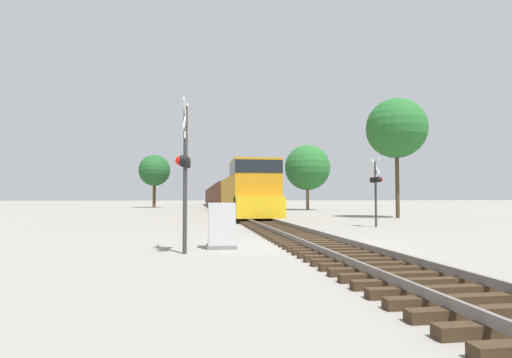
# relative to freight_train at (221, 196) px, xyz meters

# --- Properties ---
(ground_plane) EXTENTS (400.00, 400.00, 0.00)m
(ground_plane) POSITION_rel_freight_train_xyz_m (0.00, -48.19, -1.78)
(ground_plane) COLOR gray
(rail_track_bed) EXTENTS (2.60, 160.00, 0.31)m
(rail_track_bed) POSITION_rel_freight_train_xyz_m (0.00, -48.19, -1.65)
(rail_track_bed) COLOR #382819
(rail_track_bed) RESTS_ON ground
(freight_train) EXTENTS (3.07, 76.52, 4.12)m
(freight_train) POSITION_rel_freight_train_xyz_m (0.00, 0.00, 0.00)
(freight_train) COLOR #B77A14
(freight_train) RESTS_ON ground
(crossing_signal_near) EXTENTS (0.41, 1.01, 4.37)m
(crossing_signal_near) POSITION_rel_freight_train_xyz_m (-4.27, -49.55, 0.72)
(crossing_signal_near) COLOR #333333
(crossing_signal_near) RESTS_ON ground
(crossing_signal_far) EXTENTS (0.35, 1.01, 3.71)m
(crossing_signal_far) POSITION_rel_freight_train_xyz_m (5.70, -40.77, 0.56)
(crossing_signal_far) COLOR #333333
(crossing_signal_far) RESTS_ON ground
(relay_cabinet) EXTENTS (0.91, 0.67, 1.42)m
(relay_cabinet) POSITION_rel_freight_train_xyz_m (-3.14, -48.56, -1.08)
(relay_cabinet) COLOR slate
(relay_cabinet) RESTS_ON ground
(tree_far_right) EXTENTS (4.69, 4.69, 9.36)m
(tree_far_right) POSITION_rel_freight_train_xyz_m (11.59, -32.08, 5.21)
(tree_far_right) COLOR #473521
(tree_far_right) RESTS_ON ground
(tree_mid_background) EXTENTS (5.80, 5.80, 8.32)m
(tree_mid_background) POSITION_rel_freight_train_xyz_m (10.23, -11.76, 3.63)
(tree_mid_background) COLOR brown
(tree_mid_background) RESTS_ON ground
(tree_deep_background) EXTENTS (4.88, 4.88, 8.28)m
(tree_deep_background) POSITION_rel_freight_train_xyz_m (-10.27, 2.86, 4.02)
(tree_deep_background) COLOR #473521
(tree_deep_background) RESTS_ON ground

